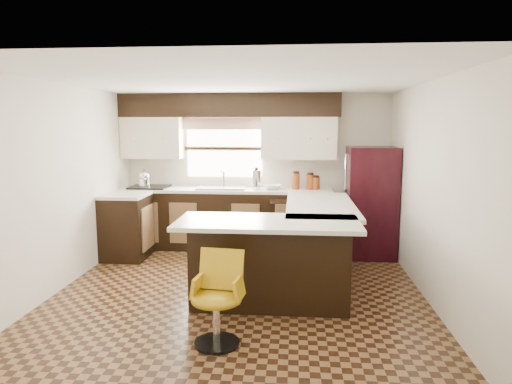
# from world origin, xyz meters

# --- Properties ---
(floor) EXTENTS (4.40, 4.40, 0.00)m
(floor) POSITION_xyz_m (0.00, 0.00, 0.00)
(floor) COLOR #49301A
(floor) RESTS_ON ground
(ceiling) EXTENTS (4.40, 4.40, 0.00)m
(ceiling) POSITION_xyz_m (0.00, 0.00, 2.40)
(ceiling) COLOR silver
(ceiling) RESTS_ON wall_back
(wall_back) EXTENTS (4.40, 0.00, 4.40)m
(wall_back) POSITION_xyz_m (0.00, 2.20, 1.20)
(wall_back) COLOR beige
(wall_back) RESTS_ON floor
(wall_front) EXTENTS (4.40, 0.00, 4.40)m
(wall_front) POSITION_xyz_m (0.00, -2.20, 1.20)
(wall_front) COLOR beige
(wall_front) RESTS_ON floor
(wall_left) EXTENTS (0.00, 4.40, 4.40)m
(wall_left) POSITION_xyz_m (-2.10, 0.00, 1.20)
(wall_left) COLOR beige
(wall_left) RESTS_ON floor
(wall_right) EXTENTS (0.00, 4.40, 4.40)m
(wall_right) POSITION_xyz_m (2.10, 0.00, 1.20)
(wall_right) COLOR beige
(wall_right) RESTS_ON floor
(base_cab_back) EXTENTS (3.30, 0.60, 0.90)m
(base_cab_back) POSITION_xyz_m (-0.45, 1.90, 0.45)
(base_cab_back) COLOR black
(base_cab_back) RESTS_ON floor
(base_cab_left) EXTENTS (0.60, 0.70, 0.90)m
(base_cab_left) POSITION_xyz_m (-1.80, 1.25, 0.45)
(base_cab_left) COLOR black
(base_cab_left) RESTS_ON floor
(counter_back) EXTENTS (3.30, 0.60, 0.04)m
(counter_back) POSITION_xyz_m (-0.45, 1.90, 0.92)
(counter_back) COLOR silver
(counter_back) RESTS_ON base_cab_back
(counter_left) EXTENTS (0.60, 0.70, 0.04)m
(counter_left) POSITION_xyz_m (-1.80, 1.25, 0.92)
(counter_left) COLOR silver
(counter_left) RESTS_ON base_cab_left
(soffit) EXTENTS (3.40, 0.35, 0.36)m
(soffit) POSITION_xyz_m (-0.40, 2.03, 2.22)
(soffit) COLOR black
(soffit) RESTS_ON wall_back
(upper_cab_left) EXTENTS (0.94, 0.35, 0.64)m
(upper_cab_left) POSITION_xyz_m (-1.62, 2.03, 1.72)
(upper_cab_left) COLOR beige
(upper_cab_left) RESTS_ON wall_back
(upper_cab_right) EXTENTS (1.14, 0.35, 0.64)m
(upper_cab_right) POSITION_xyz_m (0.68, 2.03, 1.72)
(upper_cab_right) COLOR beige
(upper_cab_right) RESTS_ON wall_back
(window_pane) EXTENTS (1.20, 0.02, 0.90)m
(window_pane) POSITION_xyz_m (-0.50, 2.18, 1.55)
(window_pane) COLOR white
(window_pane) RESTS_ON wall_back
(valance) EXTENTS (1.30, 0.06, 0.18)m
(valance) POSITION_xyz_m (-0.50, 2.14, 1.94)
(valance) COLOR #D19B93
(valance) RESTS_ON wall_back
(sink) EXTENTS (0.75, 0.45, 0.03)m
(sink) POSITION_xyz_m (-0.50, 1.88, 0.96)
(sink) COLOR #B2B2B7
(sink) RESTS_ON counter_back
(dishwasher) EXTENTS (0.58, 0.03, 0.78)m
(dishwasher) POSITION_xyz_m (0.55, 1.61, 0.43)
(dishwasher) COLOR black
(dishwasher) RESTS_ON floor
(cooktop) EXTENTS (0.58, 0.50, 0.02)m
(cooktop) POSITION_xyz_m (-1.65, 1.88, 0.96)
(cooktop) COLOR black
(cooktop) RESTS_ON counter_back
(peninsula_long) EXTENTS (0.60, 1.95, 0.90)m
(peninsula_long) POSITION_xyz_m (0.90, 0.62, 0.45)
(peninsula_long) COLOR black
(peninsula_long) RESTS_ON floor
(peninsula_return) EXTENTS (1.65, 0.60, 0.90)m
(peninsula_return) POSITION_xyz_m (0.38, -0.35, 0.45)
(peninsula_return) COLOR black
(peninsula_return) RESTS_ON floor
(counter_pen_long) EXTENTS (0.84, 1.95, 0.04)m
(counter_pen_long) POSITION_xyz_m (0.95, 0.62, 0.92)
(counter_pen_long) COLOR silver
(counter_pen_long) RESTS_ON peninsula_long
(counter_pen_return) EXTENTS (1.89, 0.84, 0.04)m
(counter_pen_return) POSITION_xyz_m (0.35, -0.44, 0.92)
(counter_pen_return) COLOR silver
(counter_pen_return) RESTS_ON peninsula_return
(refrigerator) EXTENTS (0.69, 0.66, 1.61)m
(refrigerator) POSITION_xyz_m (1.73, 1.63, 0.81)
(refrigerator) COLOR black
(refrigerator) RESTS_ON floor
(bar_chair) EXTENTS (0.49, 0.49, 0.82)m
(bar_chair) POSITION_xyz_m (-0.04, -1.30, 0.41)
(bar_chair) COLOR #B58A0E
(bar_chair) RESTS_ON floor
(kettle) EXTENTS (0.19, 0.19, 0.26)m
(kettle) POSITION_xyz_m (-1.73, 1.88, 1.10)
(kettle) COLOR silver
(kettle) RESTS_ON cooktop
(percolator) EXTENTS (0.15, 0.15, 0.30)m
(percolator) POSITION_xyz_m (0.03, 1.90, 1.09)
(percolator) COLOR silver
(percolator) RESTS_ON counter_back
(mixing_bowl) EXTENTS (0.33, 0.33, 0.07)m
(mixing_bowl) POSITION_xyz_m (0.29, 1.90, 0.98)
(mixing_bowl) COLOR white
(mixing_bowl) RESTS_ON counter_back
(canister_large) EXTENTS (0.12, 0.12, 0.24)m
(canister_large) POSITION_xyz_m (0.64, 1.92, 1.07)
(canister_large) COLOR brown
(canister_large) RESTS_ON counter_back
(canister_med) EXTENTS (0.12, 0.12, 0.22)m
(canister_med) POSITION_xyz_m (0.86, 1.92, 1.06)
(canister_med) COLOR brown
(canister_med) RESTS_ON counter_back
(canister_small) EXTENTS (0.12, 0.12, 0.18)m
(canister_small) POSITION_xyz_m (0.95, 1.92, 1.04)
(canister_small) COLOR brown
(canister_small) RESTS_ON counter_back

